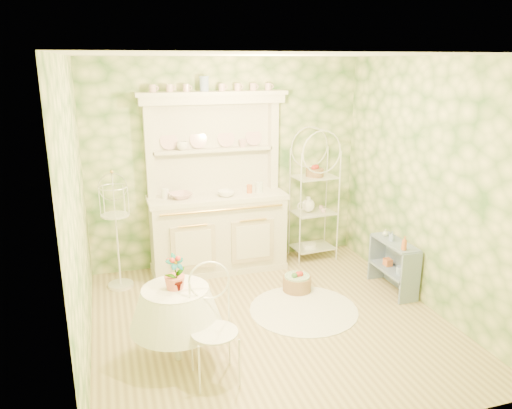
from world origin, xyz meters
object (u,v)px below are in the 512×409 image
object	(u,v)px
side_shelf	(393,268)
birdcage_stand	(116,227)
kitchen_dresser	(217,185)
round_table	(177,327)
bakers_rack	(314,193)
cafe_chair	(214,329)
floor_basket	(297,282)

from	to	relation	value
side_shelf	birdcage_stand	world-z (taller)	birdcage_stand
kitchen_dresser	side_shelf	distance (m)	2.38
round_table	bakers_rack	bearing A→B (deg)	41.79
cafe_chair	floor_basket	size ratio (longest dim) A/B	2.65
round_table	floor_basket	size ratio (longest dim) A/B	1.84
bakers_rack	side_shelf	size ratio (longest dim) A/B	2.87
kitchen_dresser	cafe_chair	distance (m)	2.47
cafe_chair	side_shelf	bearing A→B (deg)	30.40
side_shelf	cafe_chair	distance (m)	2.64
kitchen_dresser	floor_basket	bearing A→B (deg)	-51.14
kitchen_dresser	side_shelf	world-z (taller)	kitchen_dresser
side_shelf	birdcage_stand	xyz separation A→B (m)	(-3.11, 1.05, 0.49)
birdcage_stand	floor_basket	size ratio (longest dim) A/B	4.23
cafe_chair	kitchen_dresser	bearing A→B (deg)	82.50
side_shelf	cafe_chair	world-z (taller)	cafe_chair
birdcage_stand	side_shelf	bearing A→B (deg)	-18.70
side_shelf	round_table	xyz separation A→B (m)	(-2.67, -0.69, 0.06)
side_shelf	floor_basket	distance (m)	1.15
kitchen_dresser	floor_basket	xyz separation A→B (m)	(0.74, -0.92, -1.03)
floor_basket	bakers_rack	bearing A→B (deg)	57.39
kitchen_dresser	bakers_rack	size ratio (longest dim) A/B	1.23
bakers_rack	floor_basket	world-z (taller)	bakers_rack
floor_basket	cafe_chair	bearing A→B (deg)	-133.25
kitchen_dresser	birdcage_stand	world-z (taller)	kitchen_dresser
kitchen_dresser	side_shelf	bearing A→B (deg)	-33.67
birdcage_stand	floor_basket	world-z (taller)	birdcage_stand
side_shelf	birdcage_stand	bearing A→B (deg)	154.19
cafe_chair	floor_basket	distance (m)	1.94
kitchen_dresser	bakers_rack	xyz separation A→B (m)	(1.34, 0.02, -0.21)
cafe_chair	floor_basket	world-z (taller)	cafe_chair
side_shelf	cafe_chair	xyz separation A→B (m)	(-2.40, -1.08, 0.20)
kitchen_dresser	birdcage_stand	distance (m)	1.33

